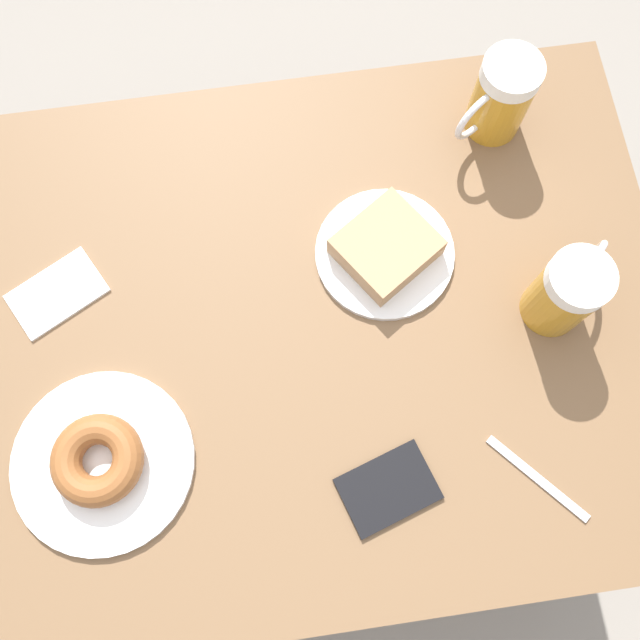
# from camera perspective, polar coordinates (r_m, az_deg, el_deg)

# --- Properties ---
(ground_plane) EXTENTS (8.00, 8.00, 0.00)m
(ground_plane) POSITION_cam_1_polar(r_m,az_deg,el_deg) (1.80, 0.00, -7.11)
(ground_plane) COLOR gray
(table) EXTENTS (0.83, 1.04, 0.77)m
(table) POSITION_cam_1_polar(r_m,az_deg,el_deg) (1.10, 0.00, -1.24)
(table) COLOR brown
(table) RESTS_ON ground_plane
(plate_with_cake) EXTENTS (0.21, 0.21, 0.05)m
(plate_with_cake) POSITION_cam_1_polar(r_m,az_deg,el_deg) (1.06, 5.27, 5.64)
(plate_with_cake) COLOR white
(plate_with_cake) RESTS_ON table
(plate_with_donut) EXTENTS (0.25, 0.25, 0.05)m
(plate_with_donut) POSITION_cam_1_polar(r_m,az_deg,el_deg) (1.03, -17.18, -10.73)
(plate_with_donut) COLOR white
(plate_with_donut) RESTS_ON table
(beer_mug_left) EXTENTS (0.10, 0.13, 0.14)m
(beer_mug_left) POSITION_cam_1_polar(r_m,az_deg,el_deg) (1.15, 14.23, 16.87)
(beer_mug_left) COLOR #C68C23
(beer_mug_left) RESTS_ON table
(beer_mug_center) EXTENTS (0.11, 0.12, 0.14)m
(beer_mug_center) POSITION_cam_1_polar(r_m,az_deg,el_deg) (1.04, 19.14, 2.19)
(beer_mug_center) COLOR #C68C23
(beer_mug_center) RESTS_ON table
(napkin_folded) EXTENTS (0.14, 0.16, 0.00)m
(napkin_folded) POSITION_cam_1_polar(r_m,az_deg,el_deg) (1.12, -20.29, 2.02)
(napkin_folded) COLOR white
(napkin_folded) RESTS_ON table
(fork) EXTENTS (0.13, 0.12, 0.00)m
(fork) POSITION_cam_1_polar(r_m,az_deg,el_deg) (1.04, 17.00, -12.02)
(fork) COLOR silver
(fork) RESTS_ON table
(passport_near_edge) EXTENTS (0.12, 0.15, 0.01)m
(passport_near_edge) POSITION_cam_1_polar(r_m,az_deg,el_deg) (1.00, 5.47, -13.28)
(passport_near_edge) COLOR black
(passport_near_edge) RESTS_ON table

